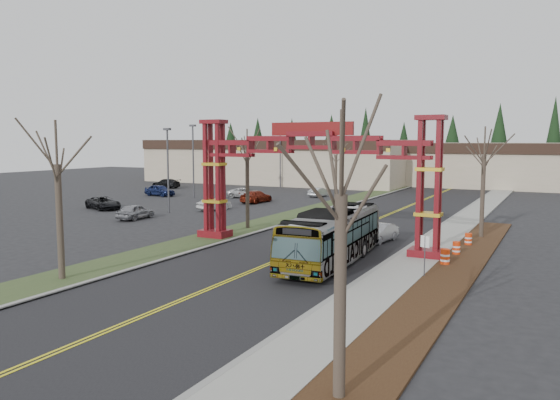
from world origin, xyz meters
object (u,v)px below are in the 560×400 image
Objects in this scene: parked_car_mid_b at (160,190)px; bare_tree_median_far at (336,155)px; barrel_mid at (456,249)px; bare_tree_median_near at (57,165)px; transit_bus at (332,236)px; retail_building_west at (283,161)px; parked_car_near_b at (214,204)px; parked_car_far_a at (319,192)px; bare_tree_right_far at (484,156)px; bare_tree_median_mid at (247,155)px; parked_car_mid_a at (256,197)px; barrel_north at (468,240)px; light_pole_mid at (193,156)px; light_pole_near at (168,164)px; gateway_arch at (311,161)px; retail_building_east at (527,165)px; parked_car_far_b at (245,193)px; parked_car_near_a at (135,212)px; parked_car_near_c at (103,203)px; silver_sedan at (379,233)px; barrel_south at (445,258)px; street_sign at (425,248)px; light_pole_far at (280,154)px; bare_tree_right_near at (341,196)px; parked_car_far_c at (166,183)px.

parked_car_mid_b is 0.58× the size of bare_tree_median_far.
bare_tree_median_near is at bearing -137.59° from barrel_mid.
bare_tree_median_far is (24.51, 1.78, 4.92)m from parked_car_mid_b.
parked_car_mid_b is (-35.73, 26.80, -0.88)m from transit_bus.
retail_building_west reaches higher than parked_car_near_b.
parked_car_mid_b is at bearing 33.99° from parked_car_far_a.
bare_tree_median_near is 1.00× the size of bare_tree_right_far.
parked_car_far_a is 27.99m from bare_tree_median_mid.
barrel_north is (26.72, -16.55, -0.26)m from parked_car_mid_a.
light_pole_mid is (5.42, 0.26, 4.68)m from parked_car_mid_b.
parked_car_near_b is at bearing 89.58° from parked_car_mid_a.
transit_bus is at bearing -30.33° from light_pole_near.
gateway_arch is 12.33m from barrel_north.
light_pole_near is (-30.45, -52.10, 1.48)m from retail_building_east.
parked_car_far_b is 14.19m from bare_tree_median_far.
parked_car_near_a is 0.50× the size of bare_tree_median_near.
bare_tree_median_mid reaches higher than parked_car_near_c.
light_pole_near is 9.42× the size of barrel_mid.
bare_tree_median_far is (0.00, 19.78, -0.48)m from bare_tree_median_mid.
silver_sedan reaches higher than barrel_south.
gateway_arch reaches higher than parked_car_far_a.
parked_car_far_b is 0.54× the size of light_pole_near.
barrel_south is (5.78, -5.61, -0.16)m from silver_sedan.
parked_car_mid_a is 0.60× the size of bare_tree_median_mid.
bare_tree_median_far is (20.51, 15.79, 5.00)m from parked_car_near_c.
light_pole_near reaches higher than parked_car_mid_b.
parked_car_mid_a is at bearing -124.04° from retail_building_east.
bare_tree_right_far is (18.00, 23.44, 0.14)m from bare_tree_median_near.
light_pole_mid is (-27.09, 23.06, -0.54)m from gateway_arch.
parked_car_far_a is 0.44× the size of bare_tree_median_mid.
parked_car_near_b reaches higher than barrel_north.
parked_car_near_c is at bearing -142.40° from bare_tree_median_far.
street_sign is at bearing 156.16° from parked_car_near_a.
light_pole_near is 33.14m from street_sign.
barrel_mid is at bearing -15.32° from light_pole_near.
light_pole_far is (-7.19, 28.88, 4.61)m from parked_car_near_b.
light_pole_near is at bearing 63.76° from parked_car_near_b.
bare_tree_right_far is (31.17, -17.02, 5.57)m from parked_car_far_b.
barrel_north is at bearing 48.05° from bare_tree_median_near.
bare_tree_right_near is (18.00, -44.72, 0.15)m from bare_tree_median_far.
light_pole_near is (-12.45, 5.04, -1.17)m from bare_tree_median_mid.
light_pole_near reaches higher than street_sign.
parked_car_mid_b reaches higher than silver_sedan.
light_pole_far is (15.37, 9.32, 4.54)m from parked_car_far_c.
barrel_south is 6.95m from barrel_north.
street_sign reaches higher than parked_car_near_a.
bare_tree_right_far is 0.89× the size of light_pole_mid.
parked_car_near_a is 38.26m from light_pole_far.
bare_tree_median_far reaches higher than parked_car_far_a.
barrel_mid is (26.54, -20.23, -0.27)m from parked_car_mid_a.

